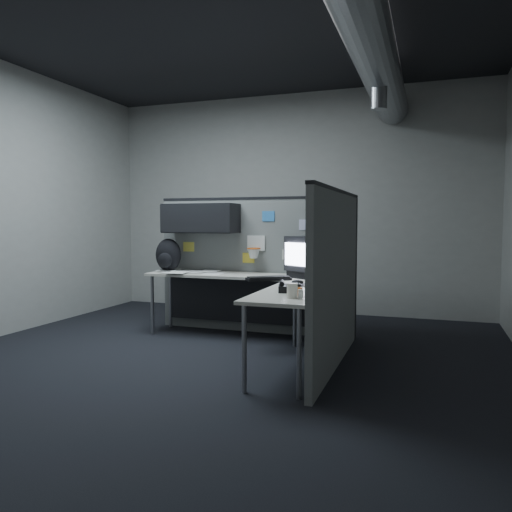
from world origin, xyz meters
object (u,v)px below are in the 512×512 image
at_px(monitor, 309,256).
at_px(phone, 289,288).
at_px(desk, 256,289).
at_px(keyboard, 269,278).
at_px(backpack, 168,255).

relative_size(monitor, phone, 2.18).
bearing_deg(monitor, desk, -168.98).
height_order(monitor, keyboard, monitor).
xyz_separation_m(desk, keyboard, (0.19, -0.17, 0.14)).
xyz_separation_m(keyboard, backpack, (-1.43, 0.47, 0.18)).
height_order(desk, keyboard, keyboard).
bearing_deg(phone, keyboard, 113.40).
height_order(desk, phone, phone).
xyz_separation_m(desk, backpack, (-1.24, 0.30, 0.31)).
xyz_separation_m(desk, monitor, (0.53, 0.23, 0.35)).
bearing_deg(phone, monitor, 88.19).
height_order(keyboard, backpack, backpack).
relative_size(keyboard, phone, 1.89).
distance_m(monitor, phone, 1.16).
bearing_deg(monitor, backpack, 165.49).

